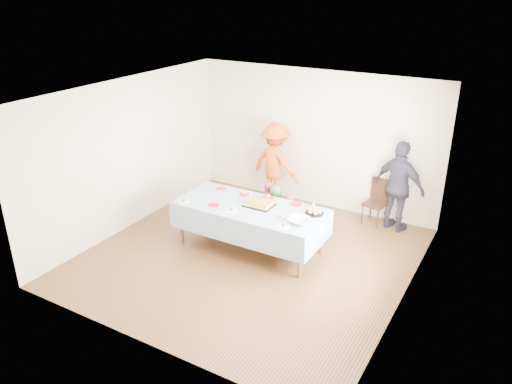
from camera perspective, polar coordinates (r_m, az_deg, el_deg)
ground at (r=8.33m, az=-0.73°, el=-7.34°), size 5.00×5.00×0.00m
room_walls at (r=7.56m, az=-0.42°, el=4.22°), size 5.04×5.04×2.72m
party_table at (r=8.24m, az=-0.70°, el=-1.98°), size 2.50×1.10×0.78m
birthday_cake at (r=8.22m, az=0.37°, el=-1.30°), size 0.48×0.37×0.08m
rolls_tray at (r=7.99m, az=6.70°, el=-2.24°), size 0.30×0.30×0.09m
punch_bowl at (r=7.67m, az=4.93°, el=-3.27°), size 0.33×0.33×0.08m
party_hat at (r=8.12m, az=6.55°, el=-1.49°), size 0.09×0.09×0.16m
fork_pile at (r=7.81m, az=2.75°, el=-2.78°), size 0.24×0.18×0.07m
plate_red_far_a at (r=8.91m, az=-4.02°, el=0.41°), size 0.18×0.18×0.01m
plate_red_far_b at (r=8.66m, az=-1.33°, el=-0.25°), size 0.17×0.17×0.01m
plate_red_far_c at (r=8.53m, az=1.38°, el=-0.63°), size 0.19×0.19×0.01m
plate_red_far_d at (r=8.30m, az=4.63°, el=-1.38°), size 0.20×0.20×0.01m
plate_red_near at (r=8.27m, az=-4.86°, el=-1.49°), size 0.18×0.18×0.01m
plate_white_left at (r=8.45m, az=-8.22°, el=-1.10°), size 0.20×0.20×0.01m
plate_white_mid at (r=8.06m, az=-2.85°, el=-2.13°), size 0.20×0.20×0.01m
plate_white_right at (r=7.57m, az=3.17°, el=-3.89°), size 0.23×0.23×0.01m
dining_chair at (r=9.50m, az=13.71°, el=-0.76°), size 0.44×0.44×0.86m
toddler_left at (r=9.09m, az=1.48°, el=-1.45°), size 0.38×0.31×0.88m
toddler_mid at (r=8.97m, az=2.24°, el=-1.80°), size 0.44×0.29×0.88m
toddler_right at (r=8.73m, az=3.67°, el=-2.79°), size 0.48×0.42×0.83m
adult_left at (r=10.03m, az=2.22°, el=3.30°), size 1.15×0.78×1.64m
adult_right at (r=9.19m, az=16.04°, el=0.57°), size 1.06×0.68×1.67m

